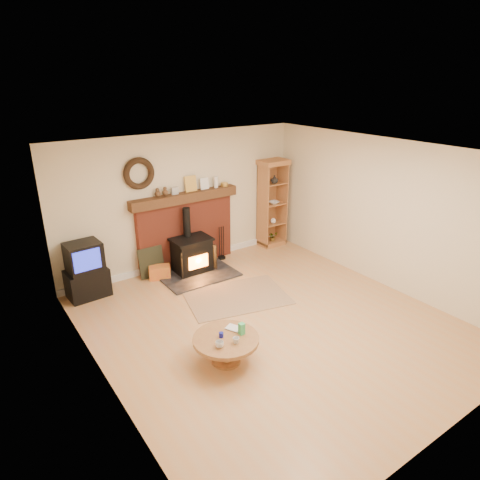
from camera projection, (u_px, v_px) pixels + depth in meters
ground at (270, 323)px, 6.58m from camera, size 5.50×5.50×0.00m
room_shell at (268, 216)px, 6.02m from camera, size 5.02×5.52×2.61m
chimney_breast at (186, 226)px, 8.32m from camera, size 2.20×0.22×1.78m
wood_stove at (193, 256)px, 8.14m from camera, size 1.40×1.00×1.25m
area_rug at (237, 297)px, 7.34m from camera, size 1.91×1.53×0.01m
tv_unit at (86, 271)px, 7.21m from camera, size 0.69×0.51×0.98m
curio_cabinet at (272, 203)px, 9.27m from camera, size 0.61×0.44×1.90m
firelog_box at (160, 272)px, 7.98m from camera, size 0.45×0.37×0.24m
leaning_painting at (151, 262)px, 7.99m from camera, size 0.48×0.13×0.58m
fire_tools at (222, 253)px, 8.82m from camera, size 0.16×0.16×0.70m
coffee_table at (226, 342)px, 5.59m from camera, size 0.87×0.87×0.53m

